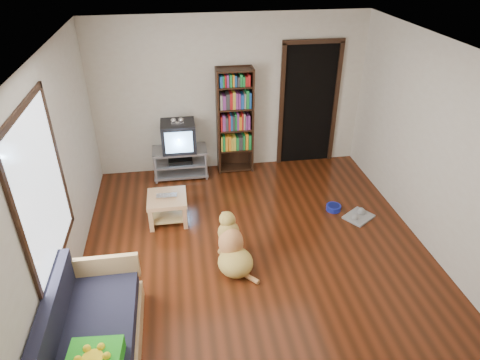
{
  "coord_description": "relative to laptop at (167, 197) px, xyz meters",
  "views": [
    {
      "loc": [
        -0.89,
        -4.24,
        3.66
      ],
      "look_at": [
        -0.16,
        0.42,
        0.9
      ],
      "focal_mm": 32.0,
      "sensor_mm": 36.0,
      "label": 1
    }
  ],
  "objects": [
    {
      "name": "ground",
      "position": [
        1.13,
        -0.93,
        -0.41
      ],
      "size": [
        5.0,
        5.0,
        0.0
      ],
      "primitive_type": "plane",
      "color": "#501F0D",
      "rests_on": "ground"
    },
    {
      "name": "ceiling",
      "position": [
        1.13,
        -0.93,
        2.19
      ],
      "size": [
        5.0,
        5.0,
        0.0
      ],
      "primitive_type": "plane",
      "rotation": [
        3.14,
        0.0,
        0.0
      ],
      "color": "white",
      "rests_on": "ground"
    },
    {
      "name": "wall_back",
      "position": [
        1.13,
        1.57,
        0.89
      ],
      "size": [
        4.5,
        0.0,
        4.5
      ],
      "primitive_type": "plane",
      "rotation": [
        1.57,
        0.0,
        0.0
      ],
      "color": "beige",
      "rests_on": "ground"
    },
    {
      "name": "wall_front",
      "position": [
        1.13,
        -3.43,
        0.89
      ],
      "size": [
        4.5,
        0.0,
        4.5
      ],
      "primitive_type": "plane",
      "rotation": [
        -1.57,
        0.0,
        0.0
      ],
      "color": "beige",
      "rests_on": "ground"
    },
    {
      "name": "wall_left",
      "position": [
        -1.12,
        -0.93,
        0.89
      ],
      "size": [
        0.0,
        5.0,
        5.0
      ],
      "primitive_type": "plane",
      "rotation": [
        1.57,
        0.0,
        1.57
      ],
      "color": "beige",
      "rests_on": "ground"
    },
    {
      "name": "wall_right",
      "position": [
        3.38,
        -0.93,
        0.89
      ],
      "size": [
        0.0,
        5.0,
        5.0
      ],
      "primitive_type": "plane",
      "rotation": [
        1.57,
        0.0,
        -1.57
      ],
      "color": "beige",
      "rests_on": "ground"
    },
    {
      "name": "laptop",
      "position": [
        0.0,
        0.0,
        0.0
      ],
      "size": [
        0.29,
        0.19,
        0.02
      ],
      "primitive_type": "imported",
      "rotation": [
        0.0,
        0.0,
        -0.03
      ],
      "color": "silver",
      "rests_on": "coffee_table"
    },
    {
      "name": "dog_bowl",
      "position": [
        2.46,
        -0.09,
        -0.37
      ],
      "size": [
        0.22,
        0.22,
        0.08
      ],
      "primitive_type": "cylinder",
      "color": "#162198",
      "rests_on": "ground"
    },
    {
      "name": "grey_rag",
      "position": [
        2.76,
        -0.34,
        -0.4
      ],
      "size": [
        0.51,
        0.49,
        0.03
      ],
      "primitive_type": "cube",
      "rotation": [
        0.0,
        0.0,
        0.59
      ],
      "color": "gray",
      "rests_on": "ground"
    },
    {
      "name": "window",
      "position": [
        -1.1,
        -1.43,
        1.09
      ],
      "size": [
        0.03,
        1.46,
        1.7
      ],
      "color": "white",
      "rests_on": "wall_left"
    },
    {
      "name": "doorway",
      "position": [
        2.48,
        1.55,
        0.71
      ],
      "size": [
        1.03,
        0.05,
        2.19
      ],
      "color": "black",
      "rests_on": "wall_back"
    },
    {
      "name": "tv_stand",
      "position": [
        0.23,
        1.32,
        -0.14
      ],
      "size": [
        0.9,
        0.45,
        0.5
      ],
      "color": "#99999E",
      "rests_on": "ground"
    },
    {
      "name": "crt_tv",
      "position": [
        0.23,
        1.35,
        0.33
      ],
      "size": [
        0.55,
        0.52,
        0.58
      ],
      "color": "black",
      "rests_on": "tv_stand"
    },
    {
      "name": "bookshelf",
      "position": [
        1.18,
        1.42,
        0.59
      ],
      "size": [
        0.6,
        0.3,
        1.8
      ],
      "color": "black",
      "rests_on": "ground"
    },
    {
      "name": "sofa",
      "position": [
        -0.74,
        -2.31,
        -0.15
      ],
      "size": [
        0.8,
        1.8,
        0.8
      ],
      "color": "tan",
      "rests_on": "ground"
    },
    {
      "name": "coffee_table",
      "position": [
        -0.0,
        0.03,
        -0.13
      ],
      "size": [
        0.55,
        0.55,
        0.4
      ],
      "color": "tan",
      "rests_on": "ground"
    },
    {
      "name": "dog",
      "position": [
        0.78,
        -1.07,
        -0.16
      ],
      "size": [
        0.52,
        0.8,
        0.7
      ],
      "color": "gold",
      "rests_on": "ground"
    }
  ]
}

